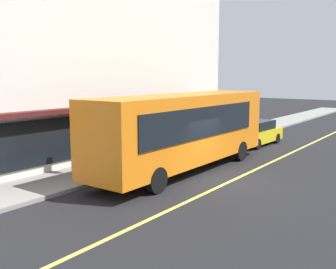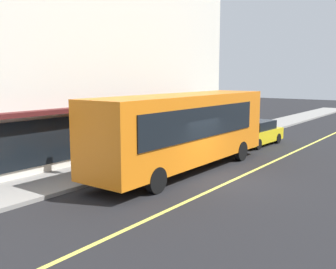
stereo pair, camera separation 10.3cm
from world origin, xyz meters
name	(u,v)px [view 1 (the left image)]	position (x,y,z in m)	size (l,w,h in m)	color
ground	(231,181)	(0.00, 0.00, 0.00)	(120.00, 120.00, 0.00)	black
sidewalk	(131,162)	(0.00, 5.54, 0.07)	(80.00, 2.84, 0.15)	gray
lane_centre_stripe	(231,181)	(0.00, 0.00, 0.00)	(36.00, 0.16, 0.01)	#D8D14C
storefront_building	(49,60)	(-0.29, 11.26, 5.18)	(23.27, 9.22, 10.38)	silver
bus	(185,128)	(0.42, 2.59, 1.99)	(11.13, 2.61, 3.50)	orange
traffic_light	(93,119)	(-3.03, 4.89, 2.53)	(0.30, 0.52, 3.20)	#2D2D33
car_yellow	(256,133)	(8.76, 2.74, 0.74)	(4.37, 2.00, 1.52)	yellow
pedestrian_waiting	(116,142)	(-1.18, 5.40, 1.25)	(0.34, 0.34, 1.81)	black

